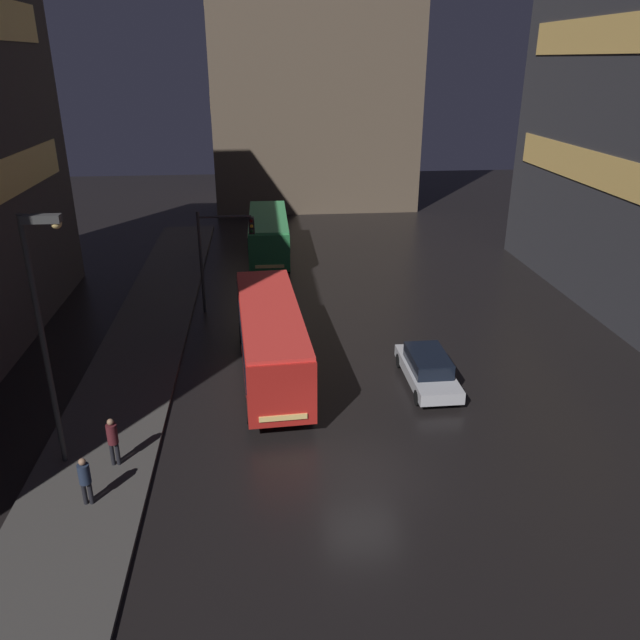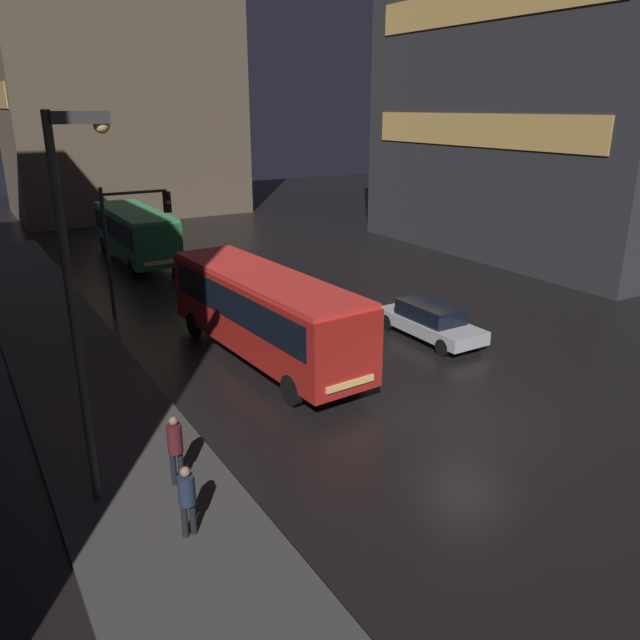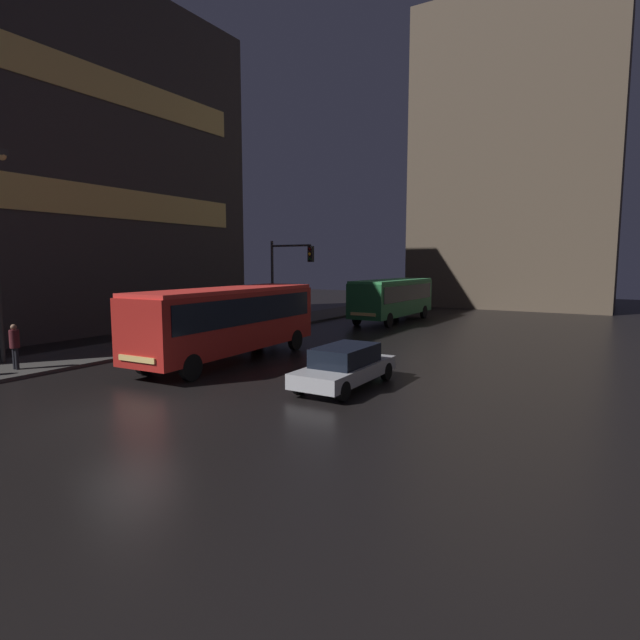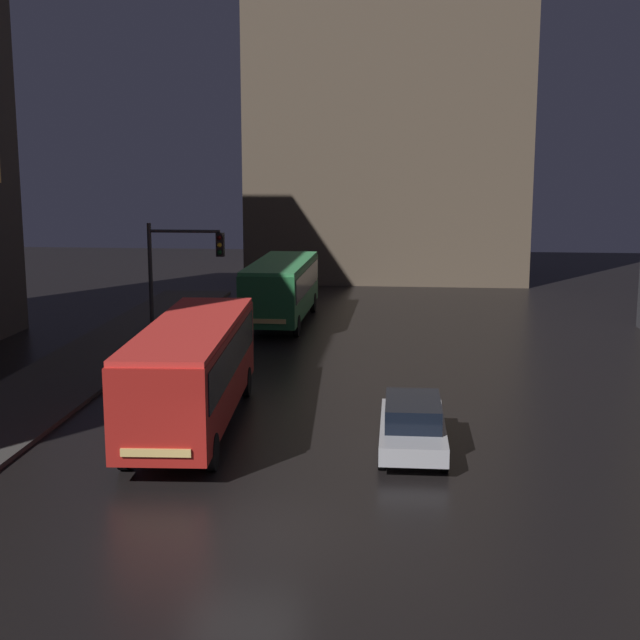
% 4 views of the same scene
% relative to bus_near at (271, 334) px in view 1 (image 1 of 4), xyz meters
% --- Properties ---
extents(ground_plane, '(120.00, 120.00, 0.00)m').
position_rel_bus_near_xyz_m(ground_plane, '(2.85, -7.46, -1.97)').
color(ground_plane, black).
extents(sidewalk_left, '(4.00, 48.00, 0.15)m').
position_rel_bus_near_xyz_m(sidewalk_left, '(-6.15, 2.54, -1.89)').
color(sidewalk_left, '#3D3A38').
rests_on(sidewalk_left, ground).
extents(building_far_backdrop, '(18.07, 12.00, 28.13)m').
position_rel_bus_near_xyz_m(building_far_backdrop, '(4.91, 36.49, 12.09)').
color(building_far_backdrop, brown).
rests_on(building_far_backdrop, ground).
extents(bus_near, '(3.09, 10.36, 3.19)m').
position_rel_bus_near_xyz_m(bus_near, '(0.00, 0.00, 0.00)').
color(bus_near, '#AD1E19').
rests_on(bus_near, ground).
extents(bus_far, '(2.70, 9.50, 3.07)m').
position_rel_bus_near_xyz_m(bus_far, '(0.23, 17.39, -0.08)').
color(bus_far, '#236B38').
rests_on(bus_far, ground).
extents(car_taxi, '(1.86, 4.75, 1.44)m').
position_rel_bus_near_xyz_m(car_taxi, '(6.56, -1.42, -1.23)').
color(car_taxi, '#B7B7BC').
rests_on(car_taxi, ground).
extents(pedestrian_near, '(0.42, 0.42, 1.64)m').
position_rel_bus_near_xyz_m(pedestrian_near, '(-5.84, -8.22, -0.86)').
color(pedestrian_near, black).
rests_on(pedestrian_near, sidewalk_left).
extents(pedestrian_mid, '(0.50, 0.50, 1.78)m').
position_rel_bus_near_xyz_m(pedestrian_mid, '(-5.41, -6.24, -0.77)').
color(pedestrian_mid, black).
rests_on(pedestrian_mid, sidewalk_left).
extents(traffic_light_main, '(2.98, 0.35, 5.58)m').
position_rel_bus_near_xyz_m(traffic_light_main, '(-2.43, 7.81, 1.81)').
color(traffic_light_main, '#2D2D2D').
rests_on(traffic_light_main, ground).
extents(street_lamp_sidewalk, '(1.25, 0.36, 8.53)m').
position_rel_bus_near_xyz_m(street_lamp_sidewalk, '(-6.99, -5.82, 3.73)').
color(street_lamp_sidewalk, '#2D2D2D').
rests_on(street_lamp_sidewalk, sidewalk_left).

